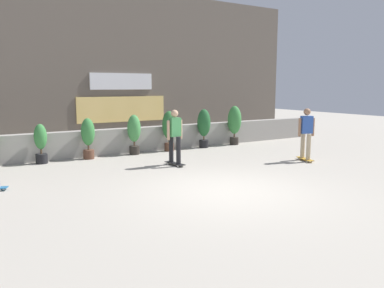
{
  "coord_description": "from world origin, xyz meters",
  "views": [
    {
      "loc": [
        -5.09,
        -6.9,
        2.39
      ],
      "look_at": [
        0.0,
        1.5,
        0.9
      ],
      "focal_mm": 35.69,
      "sensor_mm": 36.0,
      "label": 1
    }
  ],
  "objects_px": {
    "potted_plant_4": "(169,128)",
    "potted_plant_1": "(41,142)",
    "potted_plant_2": "(88,136)",
    "skater_far_right": "(306,132)",
    "skater_by_wall_right": "(175,135)",
    "potted_plant_3": "(134,132)",
    "potted_plant_6": "(234,122)",
    "potted_plant_5": "(204,125)"
  },
  "relations": [
    {
      "from": "potted_plant_5",
      "to": "potted_plant_2",
      "type": "bearing_deg",
      "value": 180.0
    },
    {
      "from": "potted_plant_5",
      "to": "skater_by_wall_right",
      "type": "xyz_separation_m",
      "value": [
        -2.63,
        -2.43,
        0.06
      ]
    },
    {
      "from": "potted_plant_5",
      "to": "skater_by_wall_right",
      "type": "bearing_deg",
      "value": -137.24
    },
    {
      "from": "skater_far_right",
      "to": "potted_plant_2",
      "type": "bearing_deg",
      "value": 145.95
    },
    {
      "from": "potted_plant_6",
      "to": "skater_by_wall_right",
      "type": "relative_size",
      "value": 0.94
    },
    {
      "from": "potted_plant_2",
      "to": "potted_plant_5",
      "type": "distance_m",
      "value": 4.56
    },
    {
      "from": "potted_plant_1",
      "to": "skater_by_wall_right",
      "type": "height_order",
      "value": "skater_by_wall_right"
    },
    {
      "from": "potted_plant_1",
      "to": "skater_far_right",
      "type": "distance_m",
      "value": 8.38
    },
    {
      "from": "potted_plant_3",
      "to": "potted_plant_5",
      "type": "bearing_deg",
      "value": 0.0
    },
    {
      "from": "potted_plant_4",
      "to": "skater_far_right",
      "type": "distance_m",
      "value": 4.9
    },
    {
      "from": "potted_plant_3",
      "to": "skater_by_wall_right",
      "type": "xyz_separation_m",
      "value": [
        0.3,
        -2.43,
        0.14
      ]
    },
    {
      "from": "potted_plant_1",
      "to": "potted_plant_3",
      "type": "xyz_separation_m",
      "value": [
        3.11,
        0.0,
        0.13
      ]
    },
    {
      "from": "potted_plant_2",
      "to": "skater_far_right",
      "type": "height_order",
      "value": "skater_far_right"
    },
    {
      "from": "potted_plant_2",
      "to": "skater_by_wall_right",
      "type": "height_order",
      "value": "skater_by_wall_right"
    },
    {
      "from": "potted_plant_3",
      "to": "skater_far_right",
      "type": "bearing_deg",
      "value": -43.07
    },
    {
      "from": "potted_plant_3",
      "to": "potted_plant_5",
      "type": "height_order",
      "value": "potted_plant_5"
    },
    {
      "from": "potted_plant_6",
      "to": "potted_plant_5",
      "type": "bearing_deg",
      "value": -180.0
    },
    {
      "from": "potted_plant_4",
      "to": "potted_plant_5",
      "type": "distance_m",
      "value": 1.54
    },
    {
      "from": "potted_plant_2",
      "to": "potted_plant_3",
      "type": "bearing_deg",
      "value": -0.0
    },
    {
      "from": "potted_plant_4",
      "to": "potted_plant_6",
      "type": "xyz_separation_m",
      "value": [
        3.04,
        0.0,
        0.07
      ]
    },
    {
      "from": "skater_far_right",
      "to": "potted_plant_6",
      "type": "bearing_deg",
      "value": 87.5
    },
    {
      "from": "potted_plant_2",
      "to": "skater_by_wall_right",
      "type": "bearing_deg",
      "value": -51.51
    },
    {
      "from": "potted_plant_5",
      "to": "potted_plant_4",
      "type": "bearing_deg",
      "value": 180.0
    },
    {
      "from": "potted_plant_6",
      "to": "skater_by_wall_right",
      "type": "bearing_deg",
      "value": -149.51
    },
    {
      "from": "potted_plant_4",
      "to": "potted_plant_6",
      "type": "height_order",
      "value": "potted_plant_6"
    },
    {
      "from": "potted_plant_6",
      "to": "skater_far_right",
      "type": "bearing_deg",
      "value": -92.5
    },
    {
      "from": "potted_plant_5",
      "to": "skater_by_wall_right",
      "type": "height_order",
      "value": "skater_by_wall_right"
    },
    {
      "from": "potted_plant_1",
      "to": "potted_plant_2",
      "type": "height_order",
      "value": "potted_plant_2"
    },
    {
      "from": "potted_plant_5",
      "to": "skater_far_right",
      "type": "height_order",
      "value": "skater_far_right"
    },
    {
      "from": "potted_plant_2",
      "to": "skater_by_wall_right",
      "type": "relative_size",
      "value": 0.8
    },
    {
      "from": "skater_far_right",
      "to": "skater_by_wall_right",
      "type": "bearing_deg",
      "value": 158.62
    },
    {
      "from": "potted_plant_1",
      "to": "potted_plant_5",
      "type": "relative_size",
      "value": 0.82
    },
    {
      "from": "potted_plant_5",
      "to": "potted_plant_6",
      "type": "bearing_deg",
      "value": 0.0
    },
    {
      "from": "skater_by_wall_right",
      "to": "skater_far_right",
      "type": "bearing_deg",
      "value": -21.38
    },
    {
      "from": "potted_plant_5",
      "to": "potted_plant_6",
      "type": "height_order",
      "value": "potted_plant_6"
    },
    {
      "from": "potted_plant_6",
      "to": "skater_by_wall_right",
      "type": "xyz_separation_m",
      "value": [
        -4.13,
        -2.43,
        0.01
      ]
    },
    {
      "from": "potted_plant_1",
      "to": "potted_plant_4",
      "type": "xyz_separation_m",
      "value": [
        4.51,
        0.0,
        0.19
      ]
    },
    {
      "from": "potted_plant_3",
      "to": "potted_plant_6",
      "type": "distance_m",
      "value": 4.43
    },
    {
      "from": "potted_plant_4",
      "to": "skater_far_right",
      "type": "relative_size",
      "value": 0.88
    },
    {
      "from": "potted_plant_5",
      "to": "potted_plant_1",
      "type": "bearing_deg",
      "value": 180.0
    },
    {
      "from": "potted_plant_4",
      "to": "potted_plant_1",
      "type": "bearing_deg",
      "value": -180.0
    },
    {
      "from": "potted_plant_1",
      "to": "potted_plant_2",
      "type": "distance_m",
      "value": 1.48
    }
  ]
}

